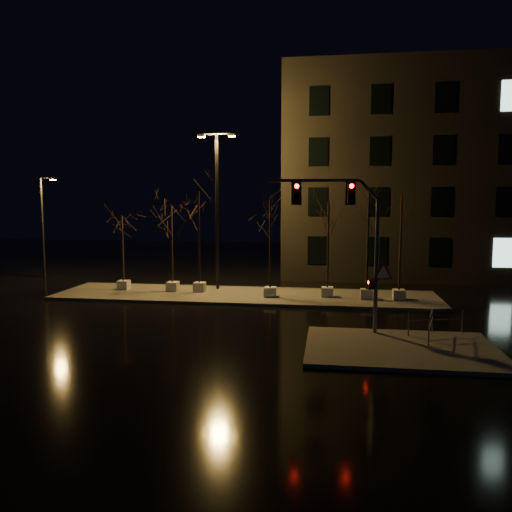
# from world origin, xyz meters

# --- Properties ---
(ground) EXTENTS (90.00, 90.00, 0.00)m
(ground) POSITION_xyz_m (0.00, 0.00, 0.00)
(ground) COLOR black
(ground) RESTS_ON ground
(median) EXTENTS (22.00, 5.00, 0.15)m
(median) POSITION_xyz_m (0.00, 6.00, 0.07)
(median) COLOR #47443F
(median) RESTS_ON ground
(sidewalk_corner) EXTENTS (7.00, 5.00, 0.15)m
(sidewalk_corner) POSITION_xyz_m (7.50, -3.50, 0.07)
(sidewalk_corner) COLOR #47443F
(sidewalk_corner) RESTS_ON ground
(building) EXTENTS (25.00, 12.00, 15.00)m
(building) POSITION_xyz_m (14.00, 18.00, 7.50)
(building) COLOR black
(building) RESTS_ON ground
(tree_0) EXTENTS (1.80, 1.80, 4.61)m
(tree_0) POSITION_xyz_m (-7.59, 6.50, 3.65)
(tree_0) COLOR #BBB8AF
(tree_0) RESTS_ON median
(tree_1) EXTENTS (1.80, 1.80, 5.25)m
(tree_1) POSITION_xyz_m (-4.47, 6.46, 4.13)
(tree_1) COLOR #BBB8AF
(tree_1) RESTS_ON median
(tree_2) EXTENTS (1.80, 1.80, 6.10)m
(tree_2) POSITION_xyz_m (-2.82, 6.49, 4.78)
(tree_2) COLOR #BBB8AF
(tree_2) RESTS_ON median
(tree_3) EXTENTS (1.80, 1.80, 5.56)m
(tree_3) POSITION_xyz_m (1.54, 5.48, 4.37)
(tree_3) COLOR #BBB8AF
(tree_3) RESTS_ON median
(tree_4) EXTENTS (1.80, 1.80, 5.51)m
(tree_4) POSITION_xyz_m (4.74, 5.94, 4.33)
(tree_4) COLOR #BBB8AF
(tree_4) RESTS_ON median
(tree_5) EXTENTS (1.80, 1.80, 5.96)m
(tree_5) POSITION_xyz_m (6.88, 5.60, 4.67)
(tree_5) COLOR #BBB8AF
(tree_5) RESTS_ON median
(tree_6) EXTENTS (1.80, 1.80, 5.83)m
(tree_6) POSITION_xyz_m (8.64, 5.72, 4.58)
(tree_6) COLOR #BBB8AF
(tree_6) RESTS_ON median
(traffic_signal_mast) EXTENTS (5.09, 0.68, 6.25)m
(traffic_signal_mast) POSITION_xyz_m (5.70, -1.70, 4.25)
(traffic_signal_mast) COLOR slate
(traffic_signal_mast) RESTS_ON sidewalk_corner
(streetlight_main) EXTENTS (2.35, 0.31, 9.43)m
(streetlight_main) POSITION_xyz_m (-1.96, 7.62, 5.59)
(streetlight_main) COLOR black
(streetlight_main) RESTS_ON median
(streetlight_far) EXTENTS (1.42, 0.45, 7.25)m
(streetlight_far) POSITION_xyz_m (-15.71, 11.43, 3.98)
(streetlight_far) COLOR black
(streetlight_far) RESTS_ON ground
(guard_rail_a) EXTENTS (2.30, 0.81, 1.05)m
(guard_rail_a) POSITION_xyz_m (9.12, -1.50, 0.83)
(guard_rail_a) COLOR slate
(guard_rail_a) RESTS_ON sidewalk_corner
(guard_rail_b) EXTENTS (0.59, 2.14, 1.05)m
(guard_rail_b) POSITION_xyz_m (8.79, -2.18, 0.83)
(guard_rail_b) COLOR slate
(guard_rail_b) RESTS_ON sidewalk_corner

